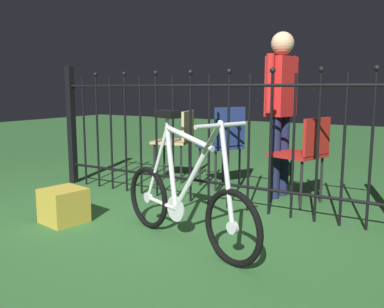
% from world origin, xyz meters
% --- Properties ---
extents(ground_plane, '(20.00, 20.00, 0.00)m').
position_xyz_m(ground_plane, '(0.00, 0.00, 0.00)').
color(ground_plane, '#2F622F').
extents(iron_fence, '(3.43, 0.07, 1.28)m').
position_xyz_m(iron_fence, '(-0.05, 0.75, 0.64)').
color(iron_fence, black).
rests_on(iron_fence, ground).
extents(bicycle, '(1.30, 0.55, 0.90)m').
position_xyz_m(bicycle, '(0.39, -0.19, 0.32)').
color(bicycle, black).
rests_on(bicycle, ground).
extents(chair_tan, '(0.49, 0.48, 0.80)m').
position_xyz_m(chair_tan, '(-0.74, 1.47, 0.50)').
color(chair_tan, black).
rests_on(chair_tan, ground).
extents(chair_navy, '(0.52, 0.52, 0.86)m').
position_xyz_m(chair_navy, '(-0.11, 1.39, 0.52)').
color(chair_navy, black).
rests_on(chair_navy, ground).
extents(chair_red, '(0.51, 0.51, 0.80)m').
position_xyz_m(chair_red, '(0.78, 1.21, 0.50)').
color(chair_red, black).
rests_on(chair_red, ground).
extents(person_visitor, '(0.23, 0.47, 1.57)m').
position_xyz_m(person_visitor, '(0.50, 1.35, 0.93)').
color(person_visitor, '#191E3F').
rests_on(person_visitor, ground).
extents(display_crate, '(0.35, 0.35, 0.27)m').
position_xyz_m(display_crate, '(-0.68, -0.29, 0.14)').
color(display_crate, '#B29933').
rests_on(display_crate, ground).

